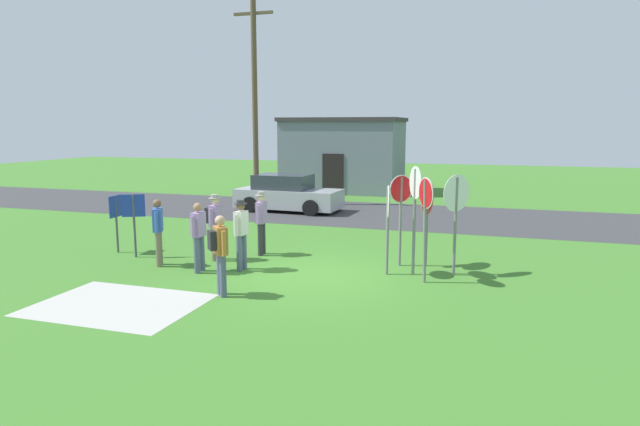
{
  "coord_description": "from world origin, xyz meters",
  "views": [
    {
      "loc": [
        4.11,
        -11.74,
        3.49
      ],
      "look_at": [
        -0.07,
        1.3,
        1.3
      ],
      "focal_mm": 30.6,
      "sensor_mm": 36.0,
      "label": 1
    }
  ],
  "objects_px": {
    "stop_sign_center_cluster": "(401,205)",
    "stop_sign_rear_right": "(427,207)",
    "person_on_left": "(220,250)",
    "info_panel_middle": "(116,213)",
    "stop_sign_leaning_right": "(388,214)",
    "person_near_signs": "(261,219)",
    "person_with_sunhat": "(241,231)",
    "parked_car_on_street": "(287,194)",
    "person_in_teal": "(199,233)",
    "person_holding_notes": "(158,229)",
    "info_panel_leftmost": "(134,214)",
    "stop_sign_leaning_left": "(425,212)",
    "stop_sign_low_front": "(415,201)",
    "utility_pole": "(255,100)",
    "stop_sign_tallest": "(456,205)",
    "person_in_dark_shirt": "(215,222)"
  },
  "relations": [
    {
      "from": "info_panel_leftmost",
      "to": "info_panel_middle",
      "type": "bearing_deg",
      "value": 158.39
    },
    {
      "from": "person_on_left",
      "to": "person_near_signs",
      "type": "xyz_separation_m",
      "value": [
        -0.67,
        3.62,
        0.0
      ]
    },
    {
      "from": "stop_sign_center_cluster",
      "to": "person_with_sunhat",
      "type": "distance_m",
      "value": 3.99
    },
    {
      "from": "stop_sign_center_cluster",
      "to": "person_with_sunhat",
      "type": "bearing_deg",
      "value": -155.97
    },
    {
      "from": "person_in_teal",
      "to": "info_panel_leftmost",
      "type": "height_order",
      "value": "info_panel_leftmost"
    },
    {
      "from": "person_near_signs",
      "to": "info_panel_middle",
      "type": "height_order",
      "value": "person_near_signs"
    },
    {
      "from": "person_in_dark_shirt",
      "to": "person_holding_notes",
      "type": "xyz_separation_m",
      "value": [
        -1.07,
        -0.96,
        -0.06
      ]
    },
    {
      "from": "stop_sign_center_cluster",
      "to": "person_holding_notes",
      "type": "xyz_separation_m",
      "value": [
        -5.78,
        -1.85,
        -0.61
      ]
    },
    {
      "from": "utility_pole",
      "to": "stop_sign_leaning_left",
      "type": "relative_size",
      "value": 3.72
    },
    {
      "from": "stop_sign_rear_right",
      "to": "info_panel_middle",
      "type": "relative_size",
      "value": 1.36
    },
    {
      "from": "parked_car_on_street",
      "to": "person_with_sunhat",
      "type": "relative_size",
      "value": 2.52
    },
    {
      "from": "person_holding_notes",
      "to": "info_panel_leftmost",
      "type": "bearing_deg",
      "value": 153.0
    },
    {
      "from": "stop_sign_leaning_right",
      "to": "stop_sign_center_cluster",
      "type": "relative_size",
      "value": 0.93
    },
    {
      "from": "stop_sign_tallest",
      "to": "person_in_dark_shirt",
      "type": "bearing_deg",
      "value": -175.3
    },
    {
      "from": "parked_car_on_street",
      "to": "utility_pole",
      "type": "bearing_deg",
      "value": 145.21
    },
    {
      "from": "person_near_signs",
      "to": "info_panel_middle",
      "type": "xyz_separation_m",
      "value": [
        -3.94,
        -0.97,
        0.12
      ]
    },
    {
      "from": "stop_sign_tallest",
      "to": "person_near_signs",
      "type": "bearing_deg",
      "value": 175.43
    },
    {
      "from": "person_near_signs",
      "to": "stop_sign_leaning_left",
      "type": "bearing_deg",
      "value": -16.6
    },
    {
      "from": "stop_sign_rear_right",
      "to": "parked_car_on_street",
      "type": "bearing_deg",
      "value": 131.78
    },
    {
      "from": "person_in_teal",
      "to": "person_near_signs",
      "type": "height_order",
      "value": "person_near_signs"
    },
    {
      "from": "person_near_signs",
      "to": "info_panel_middle",
      "type": "bearing_deg",
      "value": -166.21
    },
    {
      "from": "stop_sign_tallest",
      "to": "person_with_sunhat",
      "type": "distance_m",
      "value": 5.16
    },
    {
      "from": "person_with_sunhat",
      "to": "info_panel_middle",
      "type": "height_order",
      "value": "person_with_sunhat"
    },
    {
      "from": "stop_sign_leaning_left",
      "to": "person_near_signs",
      "type": "relative_size",
      "value": 1.37
    },
    {
      "from": "stop_sign_leaning_left",
      "to": "stop_sign_center_cluster",
      "type": "bearing_deg",
      "value": 119.67
    },
    {
      "from": "person_on_left",
      "to": "info_panel_middle",
      "type": "height_order",
      "value": "person_on_left"
    },
    {
      "from": "parked_car_on_street",
      "to": "person_in_teal",
      "type": "xyz_separation_m",
      "value": [
        1.46,
        -9.64,
        0.26
      ]
    },
    {
      "from": "person_on_left",
      "to": "person_near_signs",
      "type": "relative_size",
      "value": 0.97
    },
    {
      "from": "stop_sign_center_cluster",
      "to": "person_holding_notes",
      "type": "distance_m",
      "value": 6.1
    },
    {
      "from": "stop_sign_center_cluster",
      "to": "stop_sign_tallest",
      "type": "bearing_deg",
      "value": -16.13
    },
    {
      "from": "parked_car_on_street",
      "to": "stop_sign_tallest",
      "type": "height_order",
      "value": "stop_sign_tallest"
    },
    {
      "from": "stop_sign_low_front",
      "to": "stop_sign_center_cluster",
      "type": "height_order",
      "value": "stop_sign_low_front"
    },
    {
      "from": "stop_sign_rear_right",
      "to": "info_panel_leftmost",
      "type": "distance_m",
      "value": 7.69
    },
    {
      "from": "stop_sign_low_front",
      "to": "stop_sign_rear_right",
      "type": "distance_m",
      "value": 0.98
    },
    {
      "from": "stop_sign_low_front",
      "to": "stop_sign_center_cluster",
      "type": "distance_m",
      "value": 0.9
    },
    {
      "from": "stop_sign_low_front",
      "to": "stop_sign_tallest",
      "type": "relative_size",
      "value": 1.08
    },
    {
      "from": "person_on_left",
      "to": "stop_sign_center_cluster",
      "type": "bearing_deg",
      "value": 49.08
    },
    {
      "from": "stop_sign_leaning_right",
      "to": "person_near_signs",
      "type": "distance_m",
      "value": 3.79
    },
    {
      "from": "parked_car_on_street",
      "to": "info_panel_leftmost",
      "type": "xyz_separation_m",
      "value": [
        -0.96,
        -8.82,
        0.49
      ]
    },
    {
      "from": "stop_sign_rear_right",
      "to": "info_panel_leftmost",
      "type": "relative_size",
      "value": 1.28
    },
    {
      "from": "stop_sign_center_cluster",
      "to": "stop_sign_rear_right",
      "type": "distance_m",
      "value": 0.66
    },
    {
      "from": "stop_sign_rear_right",
      "to": "stop_sign_tallest",
      "type": "bearing_deg",
      "value": -37.97
    },
    {
      "from": "utility_pole",
      "to": "stop_sign_low_front",
      "type": "relative_size",
      "value": 3.43
    },
    {
      "from": "stop_sign_low_front",
      "to": "stop_sign_center_cluster",
      "type": "relative_size",
      "value": 1.12
    },
    {
      "from": "stop_sign_tallest",
      "to": "info_panel_middle",
      "type": "relative_size",
      "value": 1.49
    },
    {
      "from": "person_in_teal",
      "to": "info_panel_middle",
      "type": "height_order",
      "value": "person_in_teal"
    },
    {
      "from": "parked_car_on_street",
      "to": "stop_sign_low_front",
      "type": "xyz_separation_m",
      "value": [
        6.4,
        -8.29,
        1.08
      ]
    },
    {
      "from": "person_in_dark_shirt",
      "to": "info_panel_leftmost",
      "type": "relative_size",
      "value": 1.02
    },
    {
      "from": "stop_sign_leaning_right",
      "to": "stop_sign_rear_right",
      "type": "xyz_separation_m",
      "value": [
        0.78,
        1.09,
        0.04
      ]
    },
    {
      "from": "stop_sign_rear_right",
      "to": "stop_sign_tallest",
      "type": "distance_m",
      "value": 0.93
    }
  ]
}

